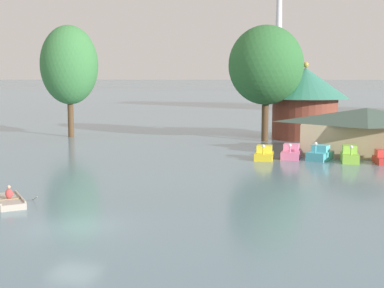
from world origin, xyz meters
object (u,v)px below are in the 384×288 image
green_roof_pavilion (305,98)px  shoreline_tree_tall_left (69,65)px  rowboat_with_rower (9,201)px  pedal_boat_pink (291,153)px  pedal_boat_cyan (319,154)px  pedal_boat_red (384,158)px  boathouse (366,130)px  pedal_boat_lime (350,155)px  pedal_boat_yellow (264,154)px  shoreline_tree_mid (266,65)px

green_roof_pavilion → shoreline_tree_tall_left: 29.26m
rowboat_with_rower → pedal_boat_pink: 27.06m
pedal_boat_cyan → pedal_boat_red: bearing=105.5°
pedal_boat_pink → boathouse: bearing=122.7°
rowboat_with_rower → pedal_boat_pink: size_ratio=1.37×
pedal_boat_lime → shoreline_tree_tall_left: bearing=-112.8°
rowboat_with_rower → boathouse: size_ratio=0.28×
green_roof_pavilion → boathouse: bearing=-61.0°
pedal_boat_pink → shoreline_tree_tall_left: (-28.42, 10.18, 8.39)m
pedal_boat_yellow → pedal_boat_pink: 2.66m
rowboat_with_rower → pedal_boat_red: pedal_boat_red is taller
pedal_boat_lime → green_roof_pavilion: bearing=-167.7°
pedal_boat_cyan → boathouse: 6.47m
pedal_boat_red → pedal_boat_pink: bearing=-105.3°
pedal_boat_lime → green_roof_pavilion: (-5.42, 17.31, 4.33)m
rowboat_with_rower → boathouse: (20.97, 27.29, 2.18)m
green_roof_pavilion → pedal_boat_red: bearing=-64.4°
pedal_boat_pink → pedal_boat_cyan: size_ratio=0.97×
pedal_boat_yellow → boathouse: size_ratio=0.23×
boathouse → green_roof_pavilion: (-6.88, 12.41, 2.51)m
pedal_boat_yellow → pedal_boat_red: size_ratio=1.05×
boathouse → shoreline_tree_mid: bearing=142.9°
pedal_boat_cyan → boathouse: bearing=156.7°
shoreline_tree_mid → pedal_boat_cyan: bearing=-61.8°
pedal_boat_cyan → boathouse: boathouse is taller
green_roof_pavilion → pedal_boat_cyan: bearing=-80.8°
pedal_boat_lime → boathouse: (1.46, 4.90, 1.81)m
shoreline_tree_mid → shoreline_tree_tall_left: bearing=-174.0°
pedal_boat_yellow → boathouse: boathouse is taller
boathouse → shoreline_tree_tall_left: (-35.11, 5.87, 6.52)m
rowboat_with_rower → shoreline_tree_mid: 38.01m
pedal_boat_red → boathouse: boathouse is taller
pedal_boat_red → green_roof_pavilion: 19.69m
pedal_boat_pink → pedal_boat_cyan: (2.59, -0.33, 0.02)m
rowboat_with_rower → pedal_boat_red: size_ratio=1.30×
pedal_boat_yellow → pedal_boat_red: (10.41, 0.74, -0.03)m
boathouse → shoreline_tree_tall_left: 36.19m
pedal_boat_cyan → rowboat_with_rower: bearing=-18.6°
pedal_boat_cyan → pedal_boat_red: pedal_boat_cyan is taller
pedal_boat_yellow → shoreline_tree_mid: size_ratio=0.22×
rowboat_with_rower → shoreline_tree_tall_left: size_ratio=0.26×
pedal_boat_red → pedal_boat_lime: bearing=-101.0°
rowboat_with_rower → pedal_boat_yellow: bearing=-72.5°
rowboat_with_rower → pedal_boat_pink: (14.29, 22.98, 0.32)m
pedal_boat_cyan → boathouse: size_ratio=0.21×
pedal_boat_cyan → shoreline_tree_tall_left: size_ratio=0.20×
green_roof_pavilion → pedal_boat_yellow: bearing=-96.7°
boathouse → shoreline_tree_mid: 15.33m
pedal_boat_pink → pedal_boat_lime: size_ratio=0.88×
green_roof_pavilion → pedal_boat_pink: bearing=-89.4°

